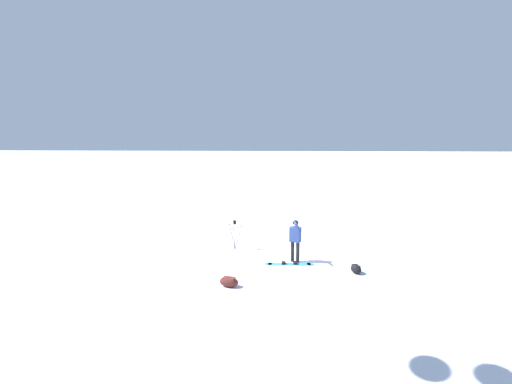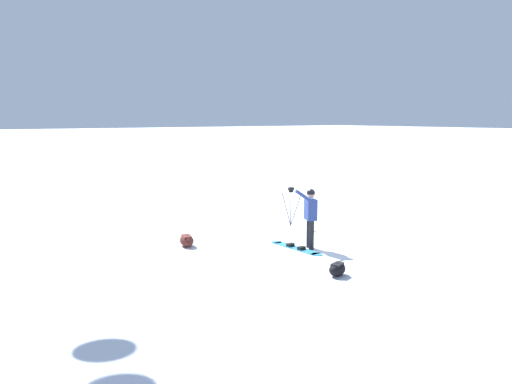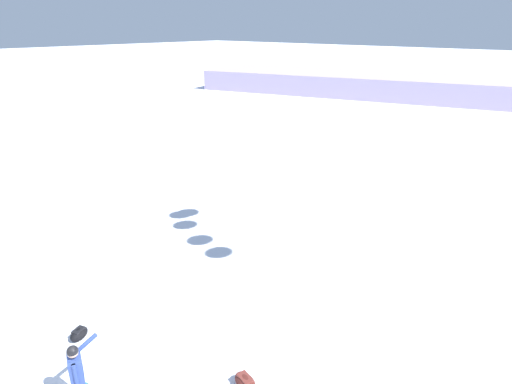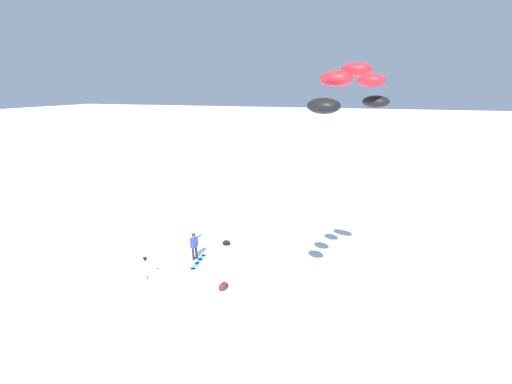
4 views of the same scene
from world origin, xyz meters
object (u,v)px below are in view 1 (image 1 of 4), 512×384
Objects in this scene: gear_bag_large at (356,269)px; camera_tripod at (235,229)px; snowboarder at (295,237)px; gear_bag_small at (229,282)px; snowboard at (289,264)px.

camera_tripod is at bearing -27.84° from gear_bag_large.
gear_bag_small is (2.16, 2.64, -0.83)m from snowboarder.
gear_bag_small is at bearing 95.26° from camera_tripod.
gear_bag_large is 0.83× the size of gear_bag_small.
snowboarder is 2.52m from gear_bag_large.
gear_bag_small is (1.95, 2.32, 0.15)m from snowboard.
snowboarder reaches higher than gear_bag_large.
snowboarder is 1.05m from snowboard.
camera_tripod is at bearing -29.05° from snowboarder.
snowboarder is at bearing -26.36° from gear_bag_large.
snowboarder is 0.89× the size of snowboard.
gear_bag_small is (-0.37, 4.05, -0.75)m from camera_tripod.
gear_bag_small is (4.29, 1.58, 0.01)m from gear_bag_large.
gear_bag_large is at bearing 162.46° from snowboard.
gear_bag_large is 4.57m from gear_bag_small.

